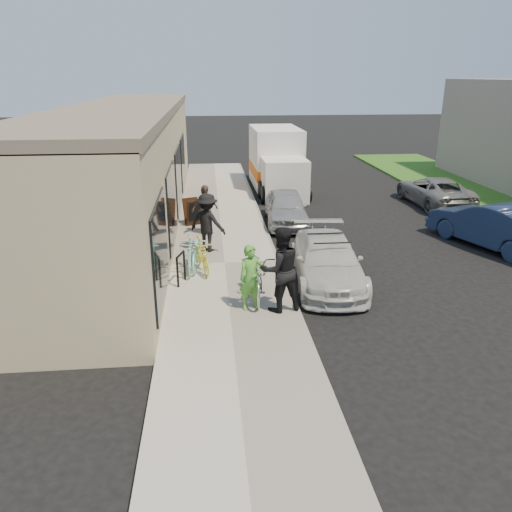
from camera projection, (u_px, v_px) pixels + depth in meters
name	position (u px, v px, depth m)	size (l,w,h in m)	color
ground	(315.00, 311.00, 11.66)	(120.00, 120.00, 0.00)	black
sidewalk	(225.00, 265.00, 14.26)	(3.00, 34.00, 0.15)	#B2ACA0
curb	(278.00, 263.00, 14.41)	(0.12, 34.00, 0.13)	gray
storefront	(128.00, 166.00, 17.93)	(3.60, 20.00, 4.22)	tan
bike_rack	(181.00, 265.00, 12.67)	(0.21, 0.55, 0.81)	black
sandwich_board	(193.00, 212.00, 17.68)	(0.75, 0.75, 0.93)	#321B0E
sedan_white	(327.00, 260.00, 13.09)	(2.06, 4.31, 1.25)	silver
sedan_silver	(286.00, 208.00, 18.25)	(1.47, 3.65, 1.24)	#A6A6AB
moving_truck	(277.00, 163.00, 23.68)	(2.24, 5.81, 2.84)	white
far_car_blue	(493.00, 225.00, 15.79)	(1.51, 4.33, 1.43)	#172545
far_car_gray	(434.00, 191.00, 21.05)	(1.96, 4.26, 1.18)	slate
tandem_bike	(257.00, 273.00, 11.97)	(0.76, 2.19, 1.15)	#ABABAE
woman_rider	(251.00, 278.00, 11.18)	(0.56, 0.36, 1.52)	#51A537
man_standing	(280.00, 269.00, 11.07)	(0.95, 0.74, 1.96)	black
cruiser_bike_a	(190.00, 255.00, 13.48)	(0.44, 1.55, 0.93)	#94DCD0
cruiser_bike_b	(197.00, 251.00, 13.80)	(0.61, 1.76, 0.92)	#94DCD0
cruiser_bike_c	(202.00, 255.00, 13.49)	(0.43, 1.51, 0.91)	yellow
bystander_a	(207.00, 223.00, 14.91)	(1.14, 0.66, 1.77)	black
bystander_b	(205.00, 210.00, 16.58)	(0.97, 0.41, 1.66)	brown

